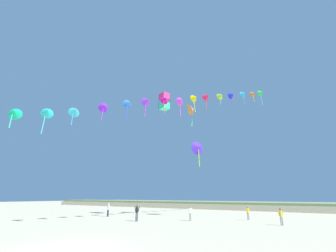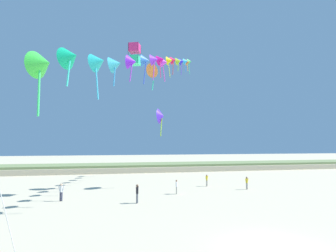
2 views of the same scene
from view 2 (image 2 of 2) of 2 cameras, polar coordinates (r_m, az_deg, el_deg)
The scene contains 11 objects.
ground_plane at distance 16.27m, azimuth 21.92°, elevation -23.73°, with size 240.00×240.00×0.00m, color beige.
dune_ridge at distance 55.81m, azimuth -3.12°, elevation -8.90°, with size 120.00×9.55×1.47m.
person_near_left at distance 30.00m, azimuth 1.87°, elevation -12.87°, with size 0.24×0.55×1.58m.
person_near_right at distance 34.23m, azimuth 16.77°, elevation -11.62°, with size 0.54×0.25×1.55m.
person_mid_center at distance 35.67m, azimuth 8.44°, elevation -11.45°, with size 0.48×0.36×1.52m.
person_far_left at distance 28.41m, azimuth -22.23°, elevation -12.93°, with size 0.60×0.23×1.71m.
person_far_right at distance 25.67m, azimuth -6.73°, elevation -14.14°, with size 0.33×0.59×1.76m.
kite_banner_string at distance 28.68m, azimuth -1.92°, elevation 13.84°, with size 19.05×38.05×21.21m.
large_kite_low_lead at distance 35.63m, azimuth -3.22°, elevation 12.02°, with size 2.29×2.34×3.70m.
large_kite_mid_trail at distance 32.26m, azimuth -7.29°, elevation 15.21°, with size 1.58×1.58×2.48m.
large_kite_high_solo at distance 34.27m, azimuth -1.49°, elevation 2.17°, with size 1.67×2.15×3.69m.
Camera 2 is at (-8.33, -12.80, 5.59)m, focal length 28.00 mm.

